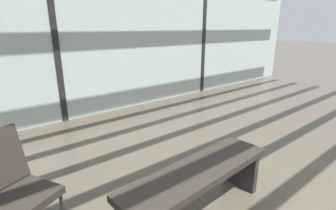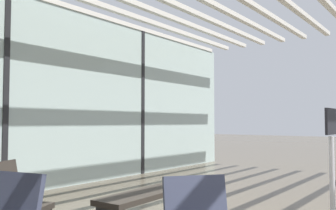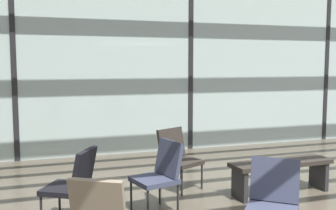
# 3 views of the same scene
# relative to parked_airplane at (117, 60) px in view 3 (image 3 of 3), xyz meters

# --- Properties ---
(glass_curtain_wall) EXTENTS (14.00, 0.08, 3.56)m
(glass_curtain_wall) POSITION_rel_parked_airplane_xyz_m (0.39, -6.17, -0.18)
(glass_curtain_wall) COLOR #A3B7B2
(glass_curtain_wall) RESTS_ON ground
(window_mullion_0) EXTENTS (0.10, 0.12, 3.56)m
(window_mullion_0) POSITION_rel_parked_airplane_xyz_m (-3.11, -6.17, -0.18)
(window_mullion_0) COLOR black
(window_mullion_0) RESTS_ON ground
(window_mullion_1) EXTENTS (0.10, 0.12, 3.56)m
(window_mullion_1) POSITION_rel_parked_airplane_xyz_m (0.39, -6.17, -0.18)
(window_mullion_1) COLOR black
(window_mullion_1) RESTS_ON ground
(window_mullion_2) EXTENTS (0.10, 0.12, 3.56)m
(window_mullion_2) POSITION_rel_parked_airplane_xyz_m (3.89, -6.17, -0.18)
(window_mullion_2) COLOR black
(window_mullion_2) RESTS_ON ground
(parked_airplane) EXTENTS (14.15, 3.92, 3.92)m
(parked_airplane) POSITION_rel_parked_airplane_xyz_m (0.00, 0.00, 0.00)
(parked_airplane) COLOR silver
(parked_airplane) RESTS_ON ground
(lounge_chair_0) EXTENTS (0.70, 0.71, 0.87)m
(lounge_chair_0) POSITION_rel_parked_airplane_xyz_m (-0.51, -10.74, -1.47)
(lounge_chair_0) COLOR #33384C
(lounge_chair_0) RESTS_ON ground
(lounge_chair_3) EXTENTS (0.66, 0.68, 0.87)m
(lounge_chair_3) POSITION_rel_parked_airplane_xyz_m (-0.78, -8.67, -1.47)
(lounge_chair_3) COLOR #28231E
(lounge_chair_3) RESTS_ON ground
(lounge_chair_4) EXTENTS (0.63, 0.60, 0.87)m
(lounge_chair_4) POSITION_rel_parked_airplane_xyz_m (-1.28, -9.46, -1.47)
(lounge_chair_4) COLOR #33384C
(lounge_chair_4) RESTS_ON ground
(lounge_chair_5) EXTENTS (0.70, 0.68, 0.87)m
(lounge_chair_5) POSITION_rel_parked_airplane_xyz_m (-2.33, -9.53, -1.47)
(lounge_chair_5) COLOR black
(lounge_chair_5) RESTS_ON ground
(waiting_bench) EXTENTS (1.52, 0.47, 0.47)m
(waiting_bench) POSITION_rel_parked_airplane_xyz_m (0.52, -9.38, -1.60)
(waiting_bench) COLOR #28231E
(waiting_bench) RESTS_ON ground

